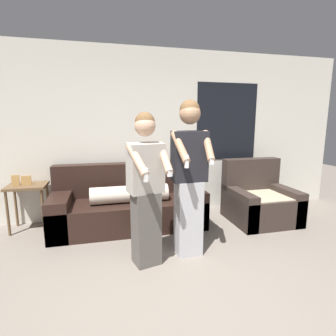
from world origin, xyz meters
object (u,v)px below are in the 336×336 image
at_px(armchair, 259,201).
at_px(person_left, 146,189).
at_px(person_right, 189,177).
at_px(couch, 129,205).
at_px(side_table, 27,192).

xyz_separation_m(armchair, person_left, (-1.94, -0.86, 0.55)).
height_order(person_left, person_right, person_right).
relative_size(couch, person_right, 1.22).
distance_m(armchair, person_right, 1.74).
height_order(armchair, person_left, person_left).
distance_m(person_left, person_right, 0.53).
relative_size(armchair, person_left, 0.58).
xyz_separation_m(side_table, person_left, (1.51, -1.32, 0.29)).
bearing_deg(couch, side_table, 172.45).
xyz_separation_m(armchair, side_table, (-3.46, 0.46, 0.26)).
height_order(side_table, person_right, person_right).
xyz_separation_m(couch, side_table, (-1.43, 0.19, 0.25)).
bearing_deg(person_right, side_table, 149.03).
height_order(couch, person_right, person_right).
bearing_deg(armchair, person_left, -156.03).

